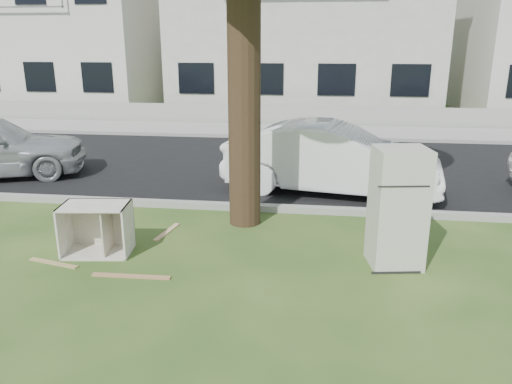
# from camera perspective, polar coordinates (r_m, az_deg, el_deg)

# --- Properties ---
(ground) EXTENTS (120.00, 120.00, 0.00)m
(ground) POSITION_cam_1_polar(r_m,az_deg,el_deg) (7.01, -0.23, -8.73)
(ground) COLOR #2C4B1A
(road) EXTENTS (120.00, 7.00, 0.01)m
(road) POSITION_cam_1_polar(r_m,az_deg,el_deg) (12.66, 3.40, 3.05)
(road) COLOR black
(road) RESTS_ON ground
(kerb_near) EXTENTS (120.00, 0.18, 0.12)m
(kerb_near) POSITION_cam_1_polar(r_m,az_deg,el_deg) (9.26, 1.79, -2.21)
(kerb_near) COLOR gray
(kerb_near) RESTS_ON ground
(kerb_far) EXTENTS (120.00, 0.18, 0.12)m
(kerb_far) POSITION_cam_1_polar(r_m,az_deg,el_deg) (16.12, 4.32, 6.03)
(kerb_far) COLOR gray
(kerb_far) RESTS_ON ground
(sidewalk) EXTENTS (120.00, 2.80, 0.01)m
(sidewalk) POSITION_cam_1_polar(r_m,az_deg,el_deg) (17.54, 4.60, 6.93)
(sidewalk) COLOR gray
(sidewalk) RESTS_ON ground
(low_wall) EXTENTS (120.00, 0.15, 0.70)m
(low_wall) POSITION_cam_1_polar(r_m,az_deg,el_deg) (19.07, 4.88, 8.77)
(low_wall) COLOR gray
(low_wall) RESTS_ON ground
(townhouse_left) EXTENTS (10.20, 8.16, 7.04)m
(townhouse_left) POSITION_cam_1_polar(r_m,az_deg,el_deg) (27.01, -21.94, 16.81)
(townhouse_left) COLOR silver
(townhouse_left) RESTS_ON ground
(townhouse_center) EXTENTS (11.22, 8.16, 7.44)m
(townhouse_center) POSITION_cam_1_polar(r_m,az_deg,el_deg) (23.78, 5.69, 18.51)
(townhouse_center) COLOR silver
(townhouse_center) RESTS_ON ground
(fridge) EXTENTS (0.78, 0.74, 1.67)m
(fridge) POSITION_cam_1_polar(r_m,az_deg,el_deg) (7.11, 15.89, -1.76)
(fridge) COLOR beige
(fridge) RESTS_ON ground
(cabinet) EXTENTS (1.03, 0.71, 0.76)m
(cabinet) POSITION_cam_1_polar(r_m,az_deg,el_deg) (7.72, -17.76, -4.04)
(cabinet) COLOR beige
(cabinet) RESTS_ON ground
(plank_a) EXTENTS (1.08, 0.11, 0.02)m
(plank_a) POSITION_cam_1_polar(r_m,az_deg,el_deg) (6.97, -14.08, -9.31)
(plank_a) COLOR #AA7B52
(plank_a) RESTS_ON ground
(plank_b) EXTENTS (0.82, 0.27, 0.02)m
(plank_b) POSITION_cam_1_polar(r_m,az_deg,el_deg) (7.70, -22.14, -7.53)
(plank_b) COLOR tan
(plank_b) RESTS_ON ground
(plank_c) EXTENTS (0.23, 0.80, 0.02)m
(plank_c) POSITION_cam_1_polar(r_m,az_deg,el_deg) (8.38, -10.14, -4.51)
(plank_c) COLOR tan
(plank_c) RESTS_ON ground
(car_center) EXTENTS (4.56, 2.22, 1.44)m
(car_center) POSITION_cam_1_polar(r_m,az_deg,el_deg) (10.37, 8.65, 3.84)
(car_center) COLOR white
(car_center) RESTS_ON ground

